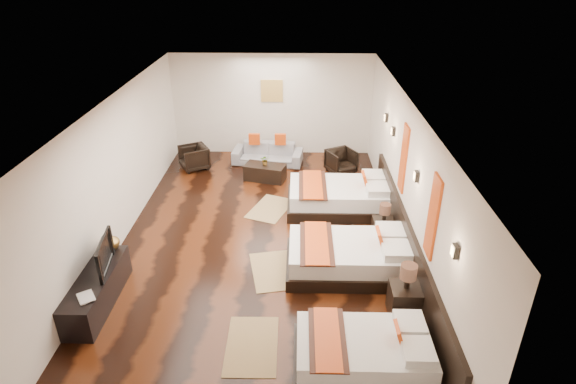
{
  "coord_description": "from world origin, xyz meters",
  "views": [
    {
      "loc": [
        0.75,
        -7.93,
        5.16
      ],
      "look_at": [
        0.56,
        0.04,
        1.1
      ],
      "focal_mm": 29.37,
      "sensor_mm": 36.0,
      "label": 1
    }
  ],
  "objects_px": {
    "armchair_right": "(341,161)",
    "nightstand_b": "(383,228)",
    "bed_near": "(365,352)",
    "tv_console": "(97,290)",
    "figurine": "(110,241)",
    "bed_far": "(341,196)",
    "tv": "(99,255)",
    "coffee_table": "(265,172)",
    "bed_mid": "(350,256)",
    "book": "(78,300)",
    "nightstand_a": "(405,297)",
    "sofa": "(268,154)",
    "armchair_left": "(194,158)",
    "table_plant": "(265,160)"
  },
  "relations": [
    {
      "from": "nightstand_a",
      "to": "book",
      "type": "height_order",
      "value": "nightstand_a"
    },
    {
      "from": "bed_mid",
      "to": "coffee_table",
      "type": "distance_m",
      "value": 4.19
    },
    {
      "from": "nightstand_a",
      "to": "armchair_left",
      "type": "distance_m",
      "value": 7.15
    },
    {
      "from": "nightstand_b",
      "to": "bed_mid",
      "type": "bearing_deg",
      "value": -126.43
    },
    {
      "from": "bed_mid",
      "to": "nightstand_b",
      "type": "bearing_deg",
      "value": 53.57
    },
    {
      "from": "book",
      "to": "armchair_left",
      "type": "relative_size",
      "value": 0.43
    },
    {
      "from": "table_plant",
      "to": "coffee_table",
      "type": "bearing_deg",
      "value": -101.92
    },
    {
      "from": "coffee_table",
      "to": "table_plant",
      "type": "distance_m",
      "value": 0.33
    },
    {
      "from": "armchair_left",
      "to": "bed_mid",
      "type": "bearing_deg",
      "value": 11.23
    },
    {
      "from": "tv",
      "to": "nightstand_b",
      "type": "bearing_deg",
      "value": -78.15
    },
    {
      "from": "armchair_right",
      "to": "coffee_table",
      "type": "height_order",
      "value": "armchair_right"
    },
    {
      "from": "figurine",
      "to": "coffee_table",
      "type": "xyz_separation_m",
      "value": [
        2.41,
        4.03,
        -0.51
      ]
    },
    {
      "from": "sofa",
      "to": "nightstand_b",
      "type": "bearing_deg",
      "value": -49.48
    },
    {
      "from": "bed_mid",
      "to": "armchair_right",
      "type": "xyz_separation_m",
      "value": [
        0.16,
        4.27,
        0.02
      ]
    },
    {
      "from": "armchair_right",
      "to": "bed_far",
      "type": "bearing_deg",
      "value": -123.34
    },
    {
      "from": "bed_mid",
      "to": "nightstand_b",
      "type": "xyz_separation_m",
      "value": [
        0.75,
        1.01,
        -0.01
      ]
    },
    {
      "from": "bed_near",
      "to": "figurine",
      "type": "height_order",
      "value": "figurine"
    },
    {
      "from": "figurine",
      "to": "sofa",
      "type": "bearing_deg",
      "value": 64.64
    },
    {
      "from": "tv",
      "to": "armchair_right",
      "type": "xyz_separation_m",
      "value": [
        4.31,
        5.08,
        -0.51
      ]
    },
    {
      "from": "figurine",
      "to": "table_plant",
      "type": "height_order",
      "value": "figurine"
    },
    {
      "from": "nightstand_b",
      "to": "figurine",
      "type": "bearing_deg",
      "value": -165.76
    },
    {
      "from": "bed_near",
      "to": "tv_console",
      "type": "distance_m",
      "value": 4.36
    },
    {
      "from": "book",
      "to": "armchair_left",
      "type": "distance_m",
      "value": 6.07
    },
    {
      "from": "tv",
      "to": "coffee_table",
      "type": "bearing_deg",
      "value": -35.72
    },
    {
      "from": "bed_near",
      "to": "bed_mid",
      "type": "xyz_separation_m",
      "value": [
        0.0,
        2.24,
        0.04
      ]
    },
    {
      "from": "bed_far",
      "to": "armchair_right",
      "type": "height_order",
      "value": "bed_far"
    },
    {
      "from": "book",
      "to": "tv",
      "type": "bearing_deg",
      "value": 86.5
    },
    {
      "from": "tv_console",
      "to": "armchair_right",
      "type": "height_order",
      "value": "armchair_right"
    },
    {
      "from": "figurine",
      "to": "armchair_right",
      "type": "distance_m",
      "value": 6.29
    },
    {
      "from": "armchair_left",
      "to": "bed_far",
      "type": "bearing_deg",
      "value": 31.61
    },
    {
      "from": "nightstand_a",
      "to": "book",
      "type": "xyz_separation_m",
      "value": [
        -4.95,
        -0.46,
        0.23
      ]
    },
    {
      "from": "nightstand_b",
      "to": "armchair_right",
      "type": "bearing_deg",
      "value": 100.12
    },
    {
      "from": "sofa",
      "to": "nightstand_a",
      "type": "bearing_deg",
      "value": -60.15
    },
    {
      "from": "nightstand_b",
      "to": "sofa",
      "type": "distance_m",
      "value": 4.59
    },
    {
      "from": "sofa",
      "to": "table_plant",
      "type": "bearing_deg",
      "value": -82.72
    },
    {
      "from": "bed_mid",
      "to": "armchair_left",
      "type": "height_order",
      "value": "bed_mid"
    },
    {
      "from": "nightstand_a",
      "to": "tv",
      "type": "height_order",
      "value": "tv"
    },
    {
      "from": "armchair_right",
      "to": "nightstand_b",
      "type": "bearing_deg",
      "value": -108.44
    },
    {
      "from": "tv",
      "to": "bed_far",
      "type": "bearing_deg",
      "value": -61.63
    },
    {
      "from": "figurine",
      "to": "table_plant",
      "type": "relative_size",
      "value": 1.31
    },
    {
      "from": "bed_near",
      "to": "book",
      "type": "xyz_separation_m",
      "value": [
        -4.19,
        0.61,
        0.31
      ]
    },
    {
      "from": "nightstand_a",
      "to": "figurine",
      "type": "distance_m",
      "value": 5.05
    },
    {
      "from": "coffee_table",
      "to": "armchair_left",
      "type": "bearing_deg",
      "value": 161.86
    },
    {
      "from": "armchair_left",
      "to": "table_plant",
      "type": "distance_m",
      "value": 2.04
    },
    {
      "from": "bed_mid",
      "to": "tv",
      "type": "height_order",
      "value": "tv"
    },
    {
      "from": "coffee_table",
      "to": "armchair_right",
      "type": "bearing_deg",
      "value": 14.05
    },
    {
      "from": "bed_near",
      "to": "armchair_right",
      "type": "xyz_separation_m",
      "value": [
        0.17,
        6.51,
        0.06
      ]
    },
    {
      "from": "bed_mid",
      "to": "figurine",
      "type": "distance_m",
      "value": 4.23
    },
    {
      "from": "bed_mid",
      "to": "book",
      "type": "bearing_deg",
      "value": -158.81
    },
    {
      "from": "nightstand_a",
      "to": "armchair_left",
      "type": "bearing_deg",
      "value": 128.67
    }
  ]
}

